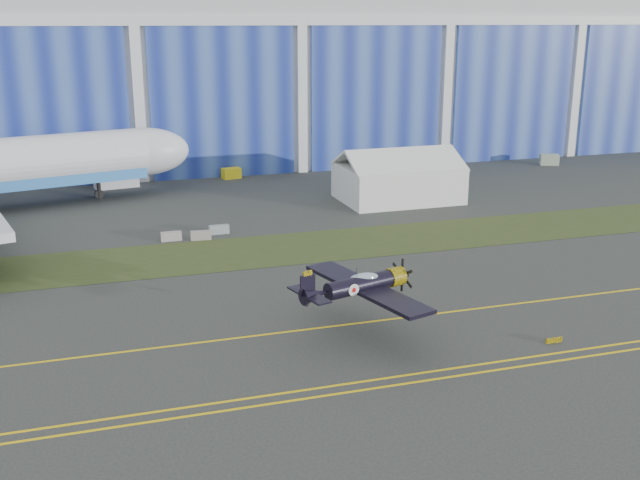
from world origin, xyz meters
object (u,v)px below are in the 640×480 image
object	(u,v)px
warbird	(360,285)
tent	(398,174)
shipping_container	(116,178)
tug	(231,173)

from	to	relation	value
warbird	tent	size ratio (longest dim) A/B	1.01
tent	shipping_container	world-z (taller)	tent
tent	tug	size ratio (longest dim) A/B	5.71
shipping_container	tug	size ratio (longest dim) A/B	2.25
tent	shipping_container	bearing A→B (deg)	150.79
tug	tent	bearing A→B (deg)	-60.78
shipping_container	tug	xyz separation A→B (m)	(15.19, 1.32, -0.47)
tent	tug	distance (m)	25.01
shipping_container	warbird	bearing A→B (deg)	-84.71
tent	tug	bearing A→B (deg)	131.09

